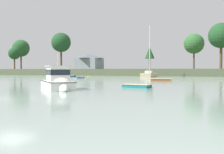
# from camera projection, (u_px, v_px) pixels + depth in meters

# --- Properties ---
(ground_plane) EXTENTS (469.91, 469.91, 0.00)m
(ground_plane) POSITION_uv_depth(u_px,v_px,m) (11.00, 98.00, 16.52)
(ground_plane) COLOR gray
(far_shore_bank) EXTENTS (211.46, 57.59, 2.06)m
(far_shore_bank) POSITION_uv_depth(u_px,v_px,m) (186.00, 72.00, 99.40)
(far_shore_bank) COLOR #4C563D
(far_shore_bank) RESTS_ON ground
(dinghy_teal) EXTENTS (3.04, 1.78, 0.46)m
(dinghy_teal) POSITION_uv_depth(u_px,v_px,m) (137.00, 86.00, 26.51)
(dinghy_teal) COLOR #196B70
(dinghy_teal) RESTS_ON ground
(sailboat_sand) EXTENTS (3.08, 9.34, 13.52)m
(sailboat_sand) POSITION_uv_depth(u_px,v_px,m) (149.00, 76.00, 67.68)
(sailboat_sand) COLOR tan
(sailboat_sand) RESTS_ON ground
(dinghy_navy) EXTENTS (2.14, 3.34, 0.49)m
(dinghy_navy) POSITION_uv_depth(u_px,v_px,m) (72.00, 76.00, 70.37)
(dinghy_navy) COLOR navy
(dinghy_navy) RESTS_ON ground
(dinghy_skyblue) EXTENTS (1.51, 2.80, 0.38)m
(dinghy_skyblue) POSITION_uv_depth(u_px,v_px,m) (79.00, 78.00, 55.77)
(dinghy_skyblue) COLOR #669ECC
(dinghy_skyblue) RESTS_ON ground
(cruiser_white) EXTENTS (6.24, 6.36, 3.91)m
(cruiser_white) POSITION_uv_depth(u_px,v_px,m) (58.00, 83.00, 23.98)
(cruiser_white) COLOR white
(cruiser_white) RESTS_ON ground
(dinghy_wood) EXTENTS (3.40, 2.09, 0.57)m
(dinghy_wood) POSITION_uv_depth(u_px,v_px,m) (161.00, 80.00, 41.30)
(dinghy_wood) COLOR brown
(dinghy_wood) RESTS_ON ground
(mooring_buoy_yellow) EXTENTS (0.35, 0.35, 0.40)m
(mooring_buoy_yellow) POSITION_uv_depth(u_px,v_px,m) (88.00, 76.00, 70.79)
(mooring_buoy_yellow) COLOR yellow
(mooring_buoy_yellow) RESTS_ON ground
(shore_tree_center) EXTENTS (7.38, 7.38, 13.45)m
(shore_tree_center) POSITION_uv_depth(u_px,v_px,m) (221.00, 36.00, 79.36)
(shore_tree_center) COLOR brown
(shore_tree_center) RESTS_ON far_shore_bank
(shore_tree_left) EXTENTS (7.45, 7.45, 13.17)m
(shore_tree_left) POSITION_uv_depth(u_px,v_px,m) (194.00, 44.00, 100.74)
(shore_tree_left) COLOR brown
(shore_tree_left) RESTS_ON far_shore_bank
(shore_tree_center_left) EXTENTS (4.71, 4.71, 8.53)m
(shore_tree_center_left) POSITION_uv_depth(u_px,v_px,m) (14.00, 53.00, 106.29)
(shore_tree_center_left) COLOR brown
(shore_tree_center_left) RESTS_ON far_shore_bank
(shore_tree_far_right) EXTENTS (7.71, 7.71, 13.34)m
(shore_tree_far_right) POSITION_uv_depth(u_px,v_px,m) (21.00, 48.00, 122.46)
(shore_tree_far_right) COLOR brown
(shore_tree_far_right) RESTS_ON far_shore_bank
(shore_tree_inland_b) EXTENTS (3.63, 3.63, 8.42)m
(shore_tree_inland_b) POSITION_uv_depth(u_px,v_px,m) (150.00, 53.00, 101.70)
(shore_tree_inland_b) COLOR brown
(shore_tree_inland_b) RESTS_ON far_shore_bank
(shore_tree_left_mid) EXTENTS (7.52, 7.52, 14.16)m
(shore_tree_left_mid) POSITION_uv_depth(u_px,v_px,m) (61.00, 43.00, 105.50)
(shore_tree_left_mid) COLOR brown
(shore_tree_left_mid) RESTS_ON far_shore_bank
(cottage_behind_trees) EXTENTS (11.68, 10.62, 7.15)m
(cottage_behind_trees) POSITION_uv_depth(u_px,v_px,m) (89.00, 61.00, 127.34)
(cottage_behind_trees) COLOR gray
(cottage_behind_trees) RESTS_ON far_shore_bank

